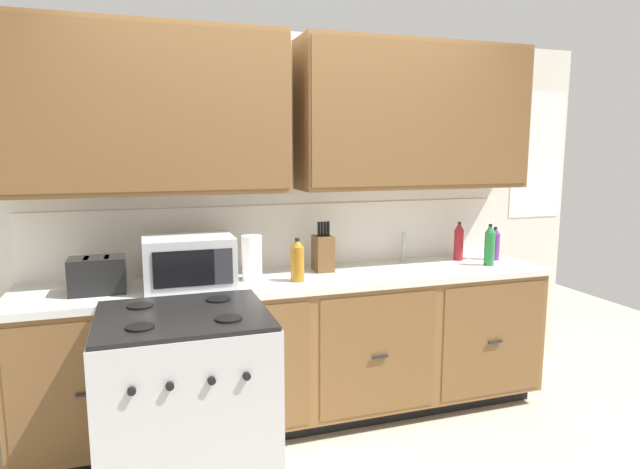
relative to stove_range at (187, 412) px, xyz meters
The scene contains 13 objects.
ground_plane 0.92m from the stove_range, 24.60° to the left, with size 8.00×8.00×0.00m, color #B2A893.
wall_unit 1.60m from the stove_range, 48.79° to the left, with size 4.32×0.40×2.37m.
counter_run 0.96m from the stove_range, 40.98° to the left, with size 3.15×0.64×0.91m.
stove_range is the anchor object (origin of this frame).
microwave 0.83m from the stove_range, 82.26° to the left, with size 0.48×0.37×0.28m.
toaster 0.89m from the stove_range, 123.28° to the left, with size 0.28×0.18×0.19m.
knife_block 1.28m from the stove_range, 38.67° to the left, with size 0.11×0.14×0.31m.
sink_faucet 1.81m from the stove_range, 29.03° to the left, with size 0.02×0.02×0.20m, color #B2B5BA.
paper_towel_roll 0.95m from the stove_range, 54.94° to the left, with size 0.12×0.12×0.26m, color white.
bottle_violet 2.30m from the stove_range, 17.93° to the left, with size 0.07×0.07×0.23m.
bottle_green 2.13m from the stove_range, 15.27° to the left, with size 0.07×0.07×0.27m.
bottle_red 2.11m from the stove_range, 21.81° to the left, with size 0.06×0.06×0.26m.
bottle_amber 1.02m from the stove_range, 37.20° to the left, with size 0.08×0.08×0.25m.
Camera 1 is at (-0.87, -2.74, 1.66)m, focal length 30.47 mm.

